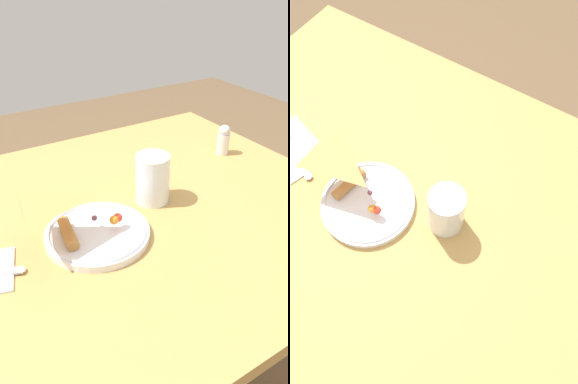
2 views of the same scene
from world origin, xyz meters
The scene contains 4 objects.
dining_table centered at (0.00, 0.00, 0.66)m, with size 1.17×0.88×0.76m.
plate_pizza centered at (-0.04, -0.06, 0.78)m, with size 0.21×0.21×0.05m.
milk_glass centered at (0.13, 0.00, 0.82)m, with size 0.08×0.08×0.12m.
salt_shaker centered at (0.44, 0.10, 0.81)m, with size 0.04×0.04×0.09m.
Camera 1 is at (-0.28, -0.63, 1.25)m, focal length 35.00 mm.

